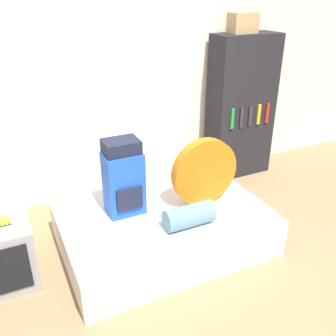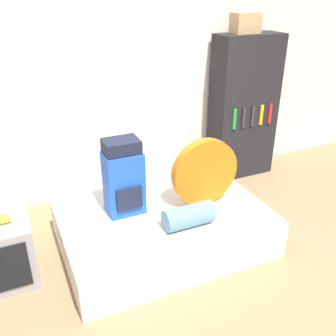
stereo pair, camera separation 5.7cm
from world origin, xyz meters
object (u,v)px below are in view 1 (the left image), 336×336
backpack (123,178)px  tent_bag (204,172)px  bookshelf (241,108)px  sleeping_roll (189,216)px  cardboard_box (243,23)px

backpack → tent_bag: 0.78m
bookshelf → sleeping_roll: bearing=-137.5°
cardboard_box → bookshelf: bearing=-11.4°
bookshelf → cardboard_box: size_ratio=5.58×
bookshelf → tent_bag: bearing=-137.6°
backpack → tent_bag: (0.76, -0.18, -0.02)m
sleeping_roll → cardboard_box: size_ratio=1.38×
tent_bag → cardboard_box: (1.10, 1.08, 1.22)m
tent_bag → cardboard_box: bearing=44.6°
backpack → cardboard_box: size_ratio=2.22×
backpack → tent_bag: backpack is taller
sleeping_roll → bookshelf: (1.50, 1.37, 0.43)m
backpack → bookshelf: bookshelf is taller
tent_bag → sleeping_roll: bearing=-137.1°
sleeping_roll → bookshelf: bearing=42.5°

